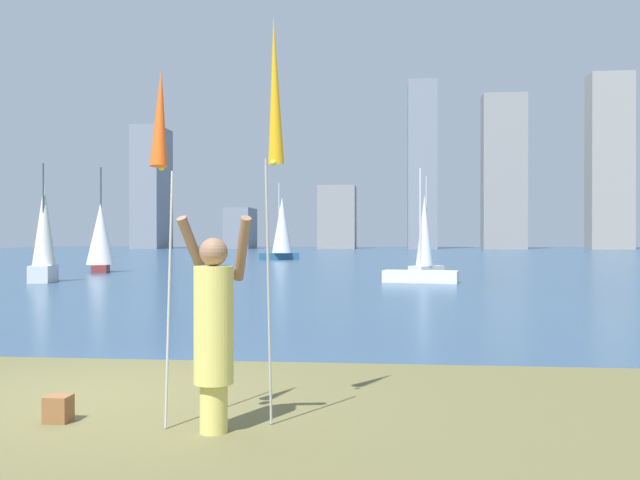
% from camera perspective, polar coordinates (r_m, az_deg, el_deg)
% --- Properties ---
extents(ground, '(120.00, 138.00, 0.12)m').
position_cam_1_polar(ground, '(58.75, 2.54, -1.54)').
color(ground, brown).
extents(person, '(0.73, 0.54, 1.99)m').
position_cam_1_polar(person, '(6.55, -8.62, -6.90)').
color(person, '#D8CC66').
rests_on(person, ground).
extents(kite_flag_left, '(0.16, 0.49, 3.36)m').
position_cam_1_polar(kite_flag_left, '(6.64, -12.84, 8.95)').
color(kite_flag_left, '#B2B2B7').
rests_on(kite_flag_left, ground).
extents(kite_flag_right, '(0.16, 0.67, 3.96)m').
position_cam_1_polar(kite_flag_right, '(7.04, -3.70, 11.43)').
color(kite_flag_right, '#B2B2B7').
rests_on(kite_flag_right, ground).
extents(bag, '(0.23, 0.22, 0.25)m').
position_cam_1_polar(bag, '(7.43, -20.50, -12.73)').
color(bag, brown).
rests_on(bag, ground).
extents(sailboat_0, '(1.80, 1.77, 4.76)m').
position_cam_1_polar(sailboat_0, '(34.63, 8.52, 0.26)').
color(sailboat_0, silver).
rests_on(sailboat_0, ground).
extents(sailboat_2, '(3.10, 2.04, 6.03)m').
position_cam_1_polar(sailboat_2, '(54.99, -3.13, 1.04)').
color(sailboat_2, '#2D6084').
rests_on(sailboat_2, ground).
extents(sailboat_3, '(1.77, 2.87, 5.32)m').
position_cam_1_polar(sailboat_3, '(37.08, -17.41, 0.18)').
color(sailboat_3, maroon).
rests_on(sailboat_3, ground).
extents(sailboat_4, '(3.01, 1.37, 4.49)m').
position_cam_1_polar(sailboat_4, '(27.78, 8.16, -2.84)').
color(sailboat_4, white).
rests_on(sailboat_4, ground).
extents(sailboat_6, '(1.17, 1.95, 4.72)m').
position_cam_1_polar(sailboat_6, '(29.91, -21.53, 0.23)').
color(sailboat_6, silver).
rests_on(sailboat_6, ground).
extents(skyline_tower_0, '(4.20, 7.83, 18.56)m').
position_cam_1_polar(skyline_tower_0, '(111.14, -13.52, 4.12)').
color(skyline_tower_0, gray).
rests_on(skyline_tower_0, ground).
extents(skyline_tower_1, '(3.86, 7.12, 6.19)m').
position_cam_1_polar(skyline_tower_1, '(108.55, -6.48, 0.95)').
color(skyline_tower_1, gray).
rests_on(skyline_tower_1, ground).
extents(skyline_tower_2, '(5.58, 5.80, 9.49)m').
position_cam_1_polar(skyline_tower_2, '(106.75, 1.42, 1.85)').
color(skyline_tower_2, gray).
rests_on(skyline_tower_2, ground).
extents(skyline_tower_3, '(4.25, 5.88, 24.93)m').
position_cam_1_polar(skyline_tower_3, '(106.94, 8.29, 5.99)').
color(skyline_tower_3, gray).
rests_on(skyline_tower_3, ground).
extents(skyline_tower_4, '(6.22, 3.71, 22.50)m').
position_cam_1_polar(skyline_tower_4, '(106.00, 14.72, 5.38)').
color(skyline_tower_4, gray).
rests_on(skyline_tower_4, ground).
extents(skyline_tower_5, '(5.88, 4.08, 24.98)m').
position_cam_1_polar(skyline_tower_5, '(108.49, 22.47, 5.91)').
color(skyline_tower_5, gray).
rests_on(skyline_tower_5, ground).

